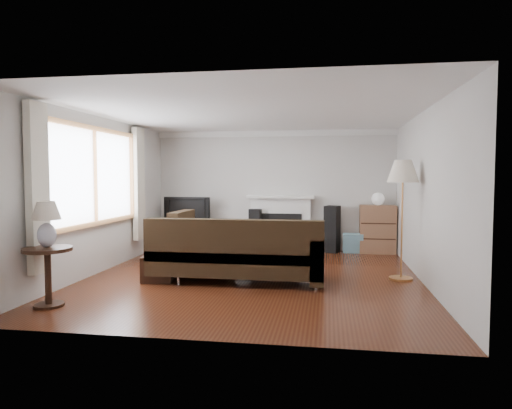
% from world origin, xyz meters
% --- Properties ---
extents(room, '(5.10, 5.60, 2.54)m').
position_xyz_m(room, '(0.00, 0.00, 1.25)').
color(room, '#481F10').
rests_on(room, ground).
extents(window, '(0.12, 2.74, 1.54)m').
position_xyz_m(window, '(-2.45, -0.20, 1.55)').
color(window, '#946237').
rests_on(window, room).
extents(curtain_near, '(0.10, 0.35, 2.10)m').
position_xyz_m(curtain_near, '(-2.40, -1.72, 1.40)').
color(curtain_near, silver).
rests_on(curtain_near, room).
extents(curtain_far, '(0.10, 0.35, 2.10)m').
position_xyz_m(curtain_far, '(-2.40, 1.32, 1.40)').
color(curtain_far, silver).
rests_on(curtain_far, room).
extents(fireplace, '(1.40, 0.26, 1.15)m').
position_xyz_m(fireplace, '(0.15, 2.64, 0.57)').
color(fireplace, white).
rests_on(fireplace, room).
extents(tv_stand, '(1.09, 0.49, 0.54)m').
position_xyz_m(tv_stand, '(-1.79, 2.47, 0.27)').
color(tv_stand, black).
rests_on(tv_stand, ground).
extents(television, '(0.99, 0.13, 0.57)m').
position_xyz_m(television, '(-1.79, 2.47, 0.83)').
color(television, black).
rests_on(television, tv_stand).
extents(speaker_left, '(0.27, 0.31, 0.87)m').
position_xyz_m(speaker_left, '(-0.36, 2.55, 0.43)').
color(speaker_left, black).
rests_on(speaker_left, ground).
extents(speaker_right, '(0.35, 0.38, 0.95)m').
position_xyz_m(speaker_right, '(1.22, 2.53, 0.47)').
color(speaker_right, black).
rests_on(speaker_right, ground).
extents(bookshelf, '(0.70, 0.33, 0.97)m').
position_xyz_m(bookshelf, '(2.12, 2.53, 0.48)').
color(bookshelf, brown).
rests_on(bookshelf, ground).
extents(globe_lamp, '(0.25, 0.25, 0.25)m').
position_xyz_m(globe_lamp, '(2.12, 2.53, 1.09)').
color(globe_lamp, white).
rests_on(globe_lamp, bookshelf).
extents(sectional_sofa, '(2.74, 2.01, 0.89)m').
position_xyz_m(sectional_sofa, '(-0.18, -0.27, 0.44)').
color(sectional_sofa, black).
rests_on(sectional_sofa, ground).
extents(coffee_table, '(1.22, 0.67, 0.48)m').
position_xyz_m(coffee_table, '(-0.27, 1.09, 0.24)').
color(coffee_table, olive).
rests_on(coffee_table, ground).
extents(footstool, '(0.51, 0.51, 0.37)m').
position_xyz_m(footstool, '(-1.35, -0.44, 0.19)').
color(footstool, black).
rests_on(footstool, ground).
extents(floor_lamp, '(0.50, 0.50, 1.79)m').
position_xyz_m(floor_lamp, '(2.22, 0.18, 0.89)').
color(floor_lamp, '#BC7C41').
rests_on(floor_lamp, ground).
extents(side_table, '(0.57, 0.57, 0.71)m').
position_xyz_m(side_table, '(-2.15, -1.93, 0.35)').
color(side_table, black).
rests_on(side_table, ground).
extents(table_lamp, '(0.33, 0.33, 0.54)m').
position_xyz_m(table_lamp, '(-2.15, -1.93, 0.98)').
color(table_lamp, silver).
rests_on(table_lamp, side_table).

